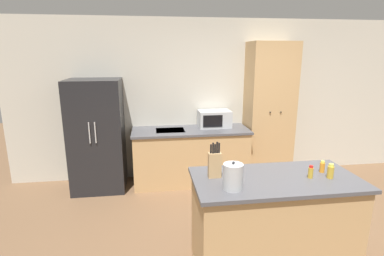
{
  "coord_description": "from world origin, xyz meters",
  "views": [
    {
      "loc": [
        -1.34,
        -2.56,
        2.04
      ],
      "look_at": [
        -0.77,
        1.4,
        1.05
      ],
      "focal_mm": 28.0,
      "sensor_mm": 36.0,
      "label": 1
    }
  ],
  "objects_px": {
    "refrigerator": "(97,135)",
    "microwave": "(214,119)",
    "spice_bottle_amber_oil": "(331,171)",
    "knife_block": "(215,164)",
    "spice_bottle_tall_dark": "(311,172)",
    "kettle": "(233,177)",
    "spice_bottle_short_red": "(322,167)",
    "pantry_cabinet": "(269,112)"
  },
  "relations": [
    {
      "from": "spice_bottle_short_red",
      "to": "kettle",
      "type": "relative_size",
      "value": 0.47
    },
    {
      "from": "knife_block",
      "to": "spice_bottle_amber_oil",
      "type": "height_order",
      "value": "knife_block"
    },
    {
      "from": "knife_block",
      "to": "kettle",
      "type": "distance_m",
      "value": 0.28
    },
    {
      "from": "spice_bottle_short_red",
      "to": "kettle",
      "type": "height_order",
      "value": "kettle"
    },
    {
      "from": "knife_block",
      "to": "spice_bottle_tall_dark",
      "type": "distance_m",
      "value": 0.88
    },
    {
      "from": "refrigerator",
      "to": "microwave",
      "type": "distance_m",
      "value": 1.85
    },
    {
      "from": "spice_bottle_tall_dark",
      "to": "spice_bottle_amber_oil",
      "type": "bearing_deg",
      "value": -9.32
    },
    {
      "from": "spice_bottle_tall_dark",
      "to": "spice_bottle_amber_oil",
      "type": "height_order",
      "value": "spice_bottle_amber_oil"
    },
    {
      "from": "spice_bottle_tall_dark",
      "to": "kettle",
      "type": "relative_size",
      "value": 0.49
    },
    {
      "from": "microwave",
      "to": "kettle",
      "type": "distance_m",
      "value": 2.43
    },
    {
      "from": "refrigerator",
      "to": "spice_bottle_tall_dark",
      "type": "distance_m",
      "value": 3.1
    },
    {
      "from": "refrigerator",
      "to": "spice_bottle_short_red",
      "type": "distance_m",
      "value": 3.16
    },
    {
      "from": "microwave",
      "to": "refrigerator",
      "type": "bearing_deg",
      "value": -175.56
    },
    {
      "from": "microwave",
      "to": "kettle",
      "type": "relative_size",
      "value": 2.1
    },
    {
      "from": "knife_block",
      "to": "spice_bottle_short_red",
      "type": "bearing_deg",
      "value": -1.46
    },
    {
      "from": "knife_block",
      "to": "spice_bottle_tall_dark",
      "type": "xyz_separation_m",
      "value": [
        0.87,
        -0.14,
        -0.07
      ]
    },
    {
      "from": "spice_bottle_tall_dark",
      "to": "kettle",
      "type": "height_order",
      "value": "kettle"
    },
    {
      "from": "spice_bottle_short_red",
      "to": "spice_bottle_amber_oil",
      "type": "distance_m",
      "value": 0.14
    },
    {
      "from": "refrigerator",
      "to": "microwave",
      "type": "xyz_separation_m",
      "value": [
        1.84,
        0.14,
        0.17
      ]
    },
    {
      "from": "refrigerator",
      "to": "microwave",
      "type": "bearing_deg",
      "value": 4.44
    },
    {
      "from": "refrigerator",
      "to": "spice_bottle_amber_oil",
      "type": "bearing_deg",
      "value": -41.88
    },
    {
      "from": "refrigerator",
      "to": "microwave",
      "type": "height_order",
      "value": "refrigerator"
    },
    {
      "from": "pantry_cabinet",
      "to": "microwave",
      "type": "bearing_deg",
      "value": 176.41
    },
    {
      "from": "microwave",
      "to": "spice_bottle_tall_dark",
      "type": "distance_m",
      "value": 2.32
    },
    {
      "from": "refrigerator",
      "to": "spice_bottle_amber_oil",
      "type": "height_order",
      "value": "refrigerator"
    },
    {
      "from": "pantry_cabinet",
      "to": "spice_bottle_amber_oil",
      "type": "xyz_separation_m",
      "value": [
        -0.32,
        -2.26,
        -0.12
      ]
    },
    {
      "from": "microwave",
      "to": "spice_bottle_short_red",
      "type": "bearing_deg",
      "value": -74.84
    },
    {
      "from": "spice_bottle_amber_oil",
      "to": "kettle",
      "type": "bearing_deg",
      "value": -174.34
    },
    {
      "from": "knife_block",
      "to": "microwave",
      "type": "bearing_deg",
      "value": 77.86
    },
    {
      "from": "knife_block",
      "to": "kettle",
      "type": "relative_size",
      "value": 1.39
    },
    {
      "from": "microwave",
      "to": "kettle",
      "type": "xyz_separation_m",
      "value": [
        -0.36,
        -2.41,
        0.03
      ]
    },
    {
      "from": "spice_bottle_short_red",
      "to": "kettle",
      "type": "bearing_deg",
      "value": -166.15
    },
    {
      "from": "pantry_cabinet",
      "to": "spice_bottle_amber_oil",
      "type": "distance_m",
      "value": 2.28
    },
    {
      "from": "knife_block",
      "to": "pantry_cabinet",
      "type": "bearing_deg",
      "value": 56.85
    },
    {
      "from": "pantry_cabinet",
      "to": "kettle",
      "type": "height_order",
      "value": "pantry_cabinet"
    },
    {
      "from": "microwave",
      "to": "spice_bottle_amber_oil",
      "type": "distance_m",
      "value": 2.39
    },
    {
      "from": "pantry_cabinet",
      "to": "spice_bottle_tall_dark",
      "type": "height_order",
      "value": "pantry_cabinet"
    },
    {
      "from": "pantry_cabinet",
      "to": "microwave",
      "type": "xyz_separation_m",
      "value": [
        -0.9,
        0.06,
        -0.1
      ]
    },
    {
      "from": "pantry_cabinet",
      "to": "spice_bottle_tall_dark",
      "type": "xyz_separation_m",
      "value": [
        -0.5,
        -2.23,
        -0.12
      ]
    },
    {
      "from": "spice_bottle_short_red",
      "to": "refrigerator",
      "type": "bearing_deg",
      "value": 140.07
    },
    {
      "from": "refrigerator",
      "to": "spice_bottle_tall_dark",
      "type": "relative_size",
      "value": 14.03
    },
    {
      "from": "microwave",
      "to": "spice_bottle_amber_oil",
      "type": "relative_size",
      "value": 3.75
    }
  ]
}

